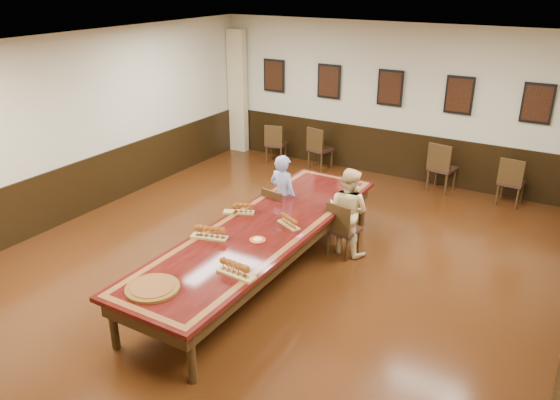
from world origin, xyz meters
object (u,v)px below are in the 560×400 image
Objects in this scene: conference_table at (262,237)px; carved_platter at (153,288)px; person_woman at (348,211)px; spare_chair_a at (276,143)px; spare_chair_b at (320,148)px; spare_chair_c at (443,167)px; chair_woman at (344,228)px; spare_chair_d at (512,181)px; chair_man at (279,213)px; person_man at (283,196)px.

conference_table is 7.90× the size of carved_platter.
spare_chair_a is at bearing -36.78° from person_woman.
spare_chair_b is 0.94× the size of spare_chair_c.
spare_chair_b is at bearing -49.96° from chair_woman.
person_woman reaches higher than carved_platter.
conference_table is at bearing 84.40° from carved_platter.
spare_chair_a is at bearing -37.71° from chair_woman.
spare_chair_a is (-3.24, 3.33, 0.01)m from chair_woman.
spare_chair_a is at bearing 17.79° from spare_chair_b.
chair_woman reaches higher than carved_platter.
spare_chair_d is 0.68× the size of person_woman.
chair_woman is 1.40m from conference_table.
chair_man reaches higher than conference_table.
spare_chair_d reaches higher than chair_man.
chair_woman is 0.27m from person_woman.
spare_chair_c is 4.83m from conference_table.
person_woman is 2.21× the size of carved_platter.
person_man is 2.23× the size of carved_platter.
spare_chair_b is (1.09, 0.11, 0.02)m from spare_chair_a.
spare_chair_b is 3.99m from person_woman.
spare_chair_d is (1.32, -0.04, -0.03)m from spare_chair_c.
spare_chair_d is at bearing -122.53° from chair_man.
spare_chair_b is at bearing -64.37° from person_man.
person_woman is (1.18, 0.09, 0.26)m from chair_man.
person_man is at bearing 8.09° from person_woman.
chair_man is 1.17m from chair_woman.
carved_platter is (2.29, -6.52, 0.32)m from spare_chair_a.
chair_woman is at bearing 133.76° from spare_chair_b.
person_woman reaches higher than spare_chair_b.
chair_man is 0.18× the size of conference_table.
carved_platter is at bearing 96.28° from spare_chair_a.
spare_chair_b is (-2.15, 3.44, 0.03)m from chair_woman.
spare_chair_b is 0.68× the size of person_man.
person_man is 1.33m from conference_table.
person_woman reaches higher than spare_chair_d.
person_man is at bearing 93.54° from carved_platter.
spare_chair_d reaches higher than carved_platter.
spare_chair_c is 3.43m from person_woman.
spare_chair_c reaches higher than chair_woman.
person_woman is at bearing 134.64° from spare_chair_b.
spare_chair_b is at bearing 106.83° from conference_table.
chair_woman is at bearing -175.57° from person_man.
spare_chair_c is at bearing 74.18° from conference_table.
person_man reaches higher than carved_platter.
chair_woman is 1.41× the size of carved_platter.
spare_chair_c is 0.20× the size of conference_table.
conference_table is (-0.77, -1.27, -0.09)m from person_woman.
chair_man is at bearing 90.00° from person_man.
spare_chair_b reaches higher than chair_man.
carved_platter is at bearing -95.60° from conference_table.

